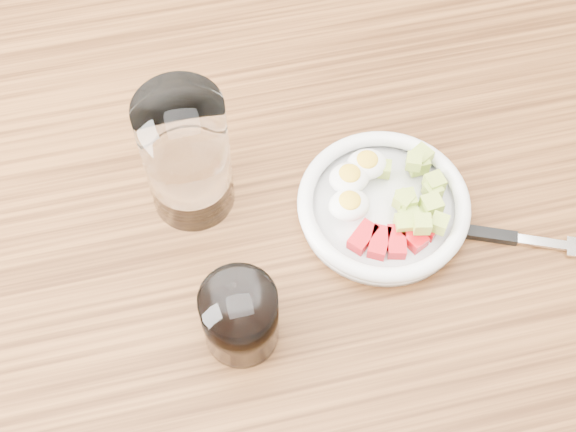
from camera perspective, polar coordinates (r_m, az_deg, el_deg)
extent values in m
plane|color=brown|center=(1.64, 0.43, -14.11)|extent=(4.00, 4.00, 0.00)
cube|color=brown|center=(0.94, 0.73, -1.90)|extent=(1.50, 0.90, 0.04)
cylinder|color=white|center=(0.94, 6.74, 0.43)|extent=(0.19, 0.19, 0.01)
torus|color=white|center=(0.93, 6.83, 0.88)|extent=(0.20, 0.20, 0.02)
cube|color=red|center=(0.90, 5.34, -1.51)|extent=(0.04, 0.04, 0.02)
cube|color=red|center=(0.90, 6.50, -1.88)|extent=(0.04, 0.04, 0.02)
cube|color=red|center=(0.90, 7.71, -1.84)|extent=(0.03, 0.04, 0.02)
cube|color=red|center=(0.91, 8.78, -1.40)|extent=(0.03, 0.04, 0.02)
cube|color=red|center=(0.92, 9.54, -0.64)|extent=(0.04, 0.04, 0.02)
ellipsoid|color=white|center=(0.93, 4.37, 2.71)|extent=(0.05, 0.04, 0.03)
ellipsoid|color=yellow|center=(0.92, 4.41, 3.05)|extent=(0.03, 0.03, 0.01)
ellipsoid|color=white|center=(0.94, 5.61, 3.68)|extent=(0.05, 0.04, 0.03)
ellipsoid|color=yellow|center=(0.93, 5.67, 4.03)|extent=(0.03, 0.03, 0.01)
ellipsoid|color=white|center=(0.91, 4.38, 0.79)|extent=(0.05, 0.04, 0.03)
ellipsoid|color=yellow|center=(0.90, 4.42, 1.12)|extent=(0.03, 0.03, 0.01)
cube|color=#ACBB48|center=(0.94, 8.94, 3.85)|extent=(0.02, 0.02, 0.02)
cube|color=#ACBB48|center=(0.96, 9.44, 4.17)|extent=(0.03, 0.03, 0.02)
cube|color=#ACBB48|center=(0.91, 8.68, -0.17)|extent=(0.03, 0.03, 0.02)
cube|color=#ACBB48|center=(0.90, 10.70, -0.52)|extent=(0.03, 0.03, 0.02)
cube|color=#ACBB48|center=(0.94, 10.25, 1.77)|extent=(0.02, 0.02, 0.02)
cube|color=#ACBB48|center=(0.92, 8.38, 1.10)|extent=(0.02, 0.02, 0.02)
cube|color=#ACBB48|center=(0.92, 10.16, 0.76)|extent=(0.02, 0.02, 0.02)
cube|color=#ACBB48|center=(0.92, 9.85, 0.24)|extent=(0.02, 0.02, 0.02)
cube|color=#ACBB48|center=(0.91, 8.22, 1.06)|extent=(0.03, 0.03, 0.02)
cube|color=#ACBB48|center=(0.91, 9.47, -0.78)|extent=(0.02, 0.02, 0.02)
cube|color=#ACBB48|center=(0.90, 9.52, -0.57)|extent=(0.02, 0.02, 0.02)
cube|color=#ACBB48|center=(0.94, 10.37, 2.33)|extent=(0.02, 0.02, 0.02)
cube|color=#ACBB48|center=(0.95, 6.80, 3.36)|extent=(0.02, 0.02, 0.02)
cube|color=#ACBB48|center=(0.95, 9.24, 3.72)|extent=(0.02, 0.02, 0.02)
cube|color=#ACBB48|center=(0.91, 8.24, -0.60)|extent=(0.02, 0.02, 0.02)
cube|color=black|center=(0.94, 12.87, -1.12)|extent=(0.10, 0.05, 0.01)
cube|color=silver|center=(0.96, 17.75, -1.82)|extent=(0.06, 0.03, 0.00)
cube|color=silver|center=(0.97, 19.78, -2.11)|extent=(0.03, 0.03, 0.00)
cylinder|color=white|center=(0.88, -7.23, 4.25)|extent=(0.10, 0.10, 0.17)
cylinder|color=white|center=(0.83, -3.43, -7.18)|extent=(0.08, 0.08, 0.09)
cylinder|color=black|center=(0.83, -3.42, -7.24)|extent=(0.07, 0.07, 0.08)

